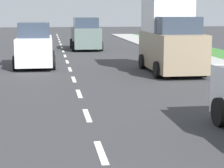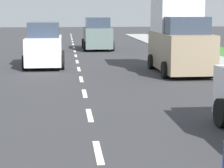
% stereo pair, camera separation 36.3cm
% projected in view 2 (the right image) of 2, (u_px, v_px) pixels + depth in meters
% --- Properties ---
extents(ground_plane, '(96.00, 96.00, 0.00)m').
position_uv_depth(ground_plane, '(77.00, 61.00, 23.35)').
color(ground_plane, '#333335').
extents(lane_center_line, '(0.14, 46.40, 0.01)m').
position_uv_depth(lane_center_line, '(75.00, 53.00, 27.47)').
color(lane_center_line, silver).
rests_on(lane_center_line, ground).
extents(delivery_truck, '(2.16, 4.60, 3.54)m').
position_uv_depth(delivery_truck, '(179.00, 36.00, 18.87)').
color(delivery_truck, gray).
rests_on(delivery_truck, ground).
extents(car_oncoming_second, '(1.90, 3.80, 2.14)m').
position_uv_depth(car_oncoming_second, '(44.00, 46.00, 20.88)').
color(car_oncoming_second, silver).
rests_on(car_oncoming_second, ground).
extents(car_outgoing_far, '(2.05, 4.09, 2.22)m').
position_uv_depth(car_outgoing_far, '(97.00, 35.00, 30.01)').
color(car_outgoing_far, slate).
rests_on(car_outgoing_far, ground).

